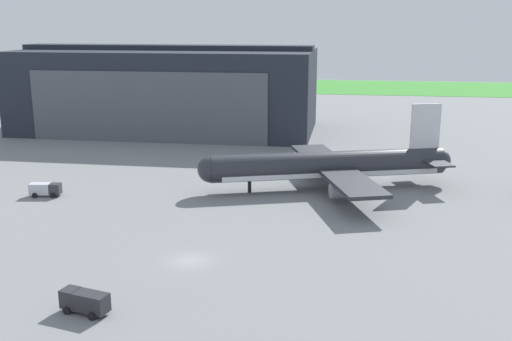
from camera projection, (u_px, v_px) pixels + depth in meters
ground_plane at (190, 261)px, 67.08m from camera, size 440.00×440.00×0.00m
grass_field_strip at (308, 86)px, 248.79m from camera, size 440.00×56.00×0.08m
maintenance_hangar at (168, 90)px, 146.02m from camera, size 71.23×33.08×20.91m
airliner_far_left at (329, 166)px, 95.06m from camera, size 40.01×34.68×13.49m
ops_van at (85, 301)px, 54.74m from camera, size 4.94×2.85×2.14m
stair_truck at (45, 189)px, 91.57m from camera, size 4.91×2.54×2.06m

